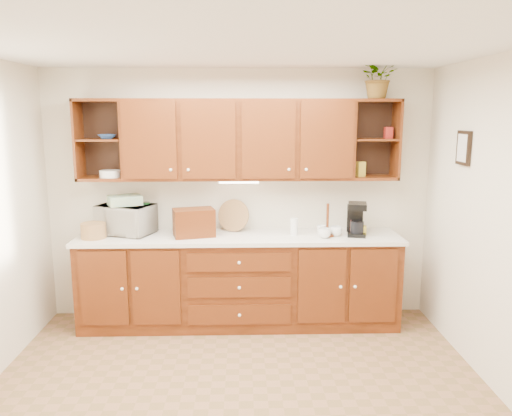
{
  "coord_description": "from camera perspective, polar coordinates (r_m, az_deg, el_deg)",
  "views": [
    {
      "loc": [
        0.04,
        -3.44,
        2.14
      ],
      "look_at": [
        0.16,
        1.15,
        1.28
      ],
      "focal_mm": 35.0,
      "sensor_mm": 36.0,
      "label": 1
    }
  ],
  "objects": [
    {
      "name": "potted_plant",
      "position": [
        5.17,
        13.86,
        14.3
      ],
      "size": [
        0.42,
        0.38,
        0.41
      ],
      "primitive_type": "imported",
      "rotation": [
        0.0,
        0.0,
        0.18
      ],
      "color": "#999999",
      "rests_on": "upper_cabinets"
    },
    {
      "name": "plate_stack",
      "position": [
        5.2,
        -16.34,
        3.77
      ],
      "size": [
        0.23,
        0.23,
        0.07
      ],
      "primitive_type": "cylinder",
      "rotation": [
        0.0,
        0.0,
        0.14
      ],
      "color": "white",
      "rests_on": "upper_cabinets"
    },
    {
      "name": "pantry_box_yellow",
      "position": [
        5.18,
        11.86,
        4.38
      ],
      "size": [
        0.1,
        0.09,
        0.15
      ],
      "primitive_type": "cube",
      "rotation": [
        0.0,
        0.0,
        0.4
      ],
      "color": "gold",
      "rests_on": "upper_cabinets"
    },
    {
      "name": "woven_tray",
      "position": [
        5.22,
        -2.58,
        -2.52
      ],
      "size": [
        0.35,
        0.2,
        0.33
      ],
      "primitive_type": "cylinder",
      "rotation": [
        1.36,
        0.0,
        -0.35
      ],
      "color": "olive",
      "rests_on": "countertop"
    },
    {
      "name": "bread_box",
      "position": [
        5.0,
        -7.12,
        -1.66
      ],
      "size": [
        0.45,
        0.34,
        0.28
      ],
      "primitive_type": "cube",
      "rotation": [
        0.0,
        0.0,
        0.25
      ],
      "color": "#3A1806",
      "rests_on": "countertop"
    },
    {
      "name": "upper_cabinets",
      "position": [
        5.04,
        -1.88,
        7.84
      ],
      "size": [
        3.2,
        0.33,
        0.8
      ],
      "color": "#3A1806",
      "rests_on": "back_wall"
    },
    {
      "name": "wine_bottle",
      "position": [
        5.24,
        -12.39,
        -1.05
      ],
      "size": [
        0.09,
        0.09,
        0.32
      ],
      "primitive_type": "cylinder",
      "rotation": [
        0.0,
        0.0,
        0.18
      ],
      "color": "#113315",
      "rests_on": "countertop"
    },
    {
      "name": "countertop",
      "position": [
        5.03,
        -1.93,
        -3.37
      ],
      "size": [
        3.24,
        0.64,
        0.04
      ],
      "primitive_type": "cube",
      "color": "silver",
      "rests_on": "base_cabinets"
    },
    {
      "name": "wicker_basket",
      "position": [
        5.16,
        -18.08,
        -2.46
      ],
      "size": [
        0.27,
        0.27,
        0.15
      ],
      "primitive_type": "cylinder",
      "rotation": [
        0.0,
        0.0,
        0.12
      ],
      "color": "olive",
      "rests_on": "countertop"
    },
    {
      "name": "canister_yellow",
      "position": [
        5.12,
        12.04,
        -2.55
      ],
      "size": [
        0.11,
        0.11,
        0.1
      ],
      "primitive_type": "cylinder",
      "rotation": [
        0.0,
        0.0,
        0.37
      ],
      "color": "gold",
      "rests_on": "countertop"
    },
    {
      "name": "pantry_box_red",
      "position": [
        5.23,
        14.89,
        8.31
      ],
      "size": [
        0.08,
        0.07,
        0.11
      ],
      "primitive_type": "cube",
      "rotation": [
        0.0,
        0.0,
        0.04
      ],
      "color": "maroon",
      "rests_on": "upper_cabinets"
    },
    {
      "name": "towel_stack",
      "position": [
        5.21,
        -14.77,
        0.86
      ],
      "size": [
        0.39,
        0.34,
        0.1
      ],
      "primitive_type": "cube",
      "rotation": [
        0.0,
        0.0,
        0.42
      ],
      "color": "#CCC560",
      "rests_on": "microwave"
    },
    {
      "name": "back_wall",
      "position": [
        5.26,
        -1.94,
        1.47
      ],
      "size": [
        4.0,
        0.0,
        4.0
      ],
      "primitive_type": "plane",
      "rotation": [
        1.57,
        0.0,
        0.0
      ],
      "color": "beige",
      "rests_on": "floor"
    },
    {
      "name": "canister_white",
      "position": [
        5.04,
        4.38,
        -2.13
      ],
      "size": [
        0.09,
        0.09,
        0.17
      ],
      "primitive_type": "cylinder",
      "rotation": [
        0.0,
        0.0,
        0.19
      ],
      "color": "white",
      "rests_on": "countertop"
    },
    {
      "name": "floor",
      "position": [
        4.06,
        -1.98,
        -21.21
      ],
      "size": [
        4.0,
        4.0,
        0.0
      ],
      "primitive_type": "plane",
      "color": "#8C6140",
      "rests_on": "ground"
    },
    {
      "name": "coffee_maker",
      "position": [
        5.11,
        11.41,
        -1.3
      ],
      "size": [
        0.22,
        0.26,
        0.33
      ],
      "rotation": [
        0.0,
        0.0,
        -0.21
      ],
      "color": "black",
      "rests_on": "countertop"
    },
    {
      "name": "mug_tree",
      "position": [
        5.04,
        8.14,
        -2.62
      ],
      "size": [
        0.26,
        0.28,
        0.33
      ],
      "rotation": [
        0.0,
        0.0,
        0.04
      ],
      "color": "#3A1806",
      "rests_on": "countertop"
    },
    {
      "name": "base_cabinets",
      "position": [
        5.18,
        -1.9,
        -8.39
      ],
      "size": [
        3.2,
        0.6,
        0.9
      ],
      "primitive_type": "cube",
      "color": "#3A1806",
      "rests_on": "floor"
    },
    {
      "name": "microwave",
      "position": [
        5.24,
        -14.67,
        -1.25
      ],
      "size": [
        0.63,
        0.53,
        0.3
      ],
      "primitive_type": "imported",
      "rotation": [
        0.0,
        0.0,
        -0.36
      ],
      "color": "beige",
      "rests_on": "countertop"
    },
    {
      "name": "canister_red",
      "position": [
        5.14,
        11.32,
        -2.24
      ],
      "size": [
        0.13,
        0.13,
        0.14
      ],
      "primitive_type": "cylinder",
      "rotation": [
        0.0,
        0.0,
        0.22
      ],
      "color": "maroon",
      "rests_on": "countertop"
    },
    {
      "name": "ceiling",
      "position": [
        3.47,
        -2.27,
        18.24
      ],
      "size": [
        4.0,
        4.0,
        0.0
      ],
      "primitive_type": "plane",
      "rotation": [
        3.14,
        0.0,
        0.0
      ],
      "color": "white",
      "rests_on": "back_wall"
    },
    {
      "name": "framed_picture",
      "position": [
        4.77,
        22.65,
        6.35
      ],
      "size": [
        0.03,
        0.24,
        0.3
      ],
      "primitive_type": "cube",
      "color": "black",
      "rests_on": "right_wall"
    },
    {
      "name": "undercabinet_light",
      "position": [
        5.02,
        -1.97,
        2.99
      ],
      "size": [
        0.4,
        0.05,
        0.02
      ],
      "primitive_type": "cube",
      "color": "white",
      "rests_on": "upper_cabinets"
    },
    {
      "name": "bowl_stack",
      "position": [
        5.2,
        -16.67,
        7.82
      ],
      "size": [
        0.23,
        0.23,
        0.04
      ],
      "primitive_type": "imported",
      "rotation": [
        0.0,
        0.0,
        0.34
      ],
      "color": "#284E95",
      "rests_on": "upper_cabinets"
    }
  ]
}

